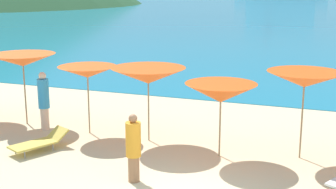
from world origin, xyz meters
name	(u,v)px	position (x,y,z in m)	size (l,w,h in m)	color
ground_plane	(261,104)	(0.00, 10.00, -0.15)	(50.00, 100.00, 0.30)	beige
umbrella_1	(23,60)	(-6.91, 3.86, 2.19)	(2.36, 2.36, 2.39)	#9E7F59
umbrella_2	(87,72)	(-4.40, 3.70, 1.97)	(1.93, 1.93, 2.16)	#9E7F59
umbrella_3	(148,76)	(-2.33, 3.66, 2.00)	(2.45, 2.45, 2.25)	#9E7F59
umbrella_4	(221,93)	(0.01, 3.11, 1.78)	(1.98, 1.98, 2.05)	#9E7F59
umbrella_5	(305,80)	(2.11, 3.74, 2.18)	(2.10, 2.10, 2.40)	#9E7F59
lounge_chair_2	(40,142)	(-4.91, 1.75, 0.26)	(1.26, 1.77, 0.52)	#D8BF4C
beachgoer_0	(44,99)	(-5.92, 3.49, 1.01)	(0.36, 0.36, 1.91)	beige
beachgoer_3	(133,147)	(-1.47, 0.68, 0.88)	(0.36, 0.36, 1.68)	#A3704C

